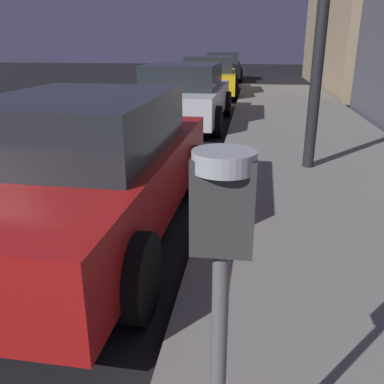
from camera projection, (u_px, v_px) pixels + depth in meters
The scene contains 5 objects.
parking_meter at pixel (221, 260), 1.31m from camera, with size 0.19×0.19×1.45m.
car_red at pixel (86, 167), 4.16m from camera, with size 2.10×4.28×1.43m.
car_silver at pixel (184, 95), 9.96m from camera, with size 2.10×4.41×1.43m.
car_yellow_cab at pixel (209, 77), 15.36m from camera, with size 2.30×4.59×1.43m.
car_black at pixel (223, 66), 21.89m from camera, with size 2.19×4.24×1.43m.
Camera 1 is at (4.47, -1.16, 1.89)m, focal length 38.81 mm.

